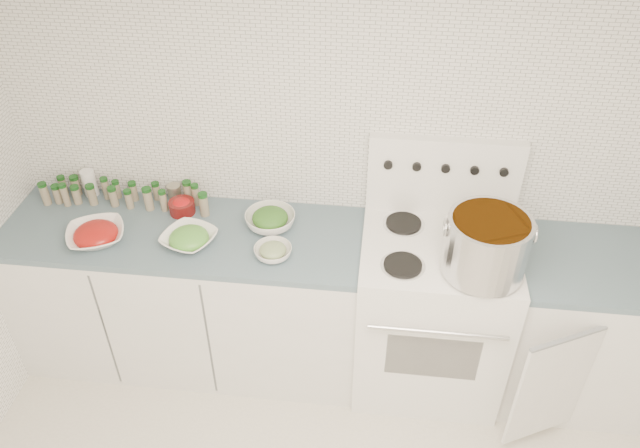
{
  "coord_description": "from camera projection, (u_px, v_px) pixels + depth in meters",
  "views": [
    {
      "loc": [
        0.17,
        -1.19,
        2.87
      ],
      "look_at": [
        -0.1,
        1.14,
        1.05
      ],
      "focal_mm": 35.0,
      "sensor_mm": 36.0,
      "label": 1
    }
  ],
  "objects": [
    {
      "name": "room_walls",
      "position": [
        310.0,
        330.0,
        1.76
      ],
      "size": [
        3.54,
        3.04,
        2.52
      ],
      "color": "white",
      "rests_on": "ground"
    },
    {
      "name": "counter_left",
      "position": [
        192.0,
        295.0,
        3.45
      ],
      "size": [
        1.85,
        0.62,
        0.9
      ],
      "color": "white",
      "rests_on": "ground"
    },
    {
      "name": "salt_canister",
      "position": [
        90.0,
        183.0,
        3.38
      ],
      "size": [
        0.08,
        0.08,
        0.15
      ],
      "primitive_type": "cylinder",
      "rotation": [
        0.0,
        0.0,
        -0.05
      ],
      "color": "white",
      "rests_on": "counter_left"
    },
    {
      "name": "stock_pot",
      "position": [
        487.0,
        244.0,
        2.78
      ],
      "size": [
        0.4,
        0.38,
        0.29
      ],
      "rotation": [
        0.0,
        0.0,
        0.07
      ],
      "color": "silver",
      "rests_on": "stove"
    },
    {
      "name": "bowl_broccoli",
      "position": [
        270.0,
        219.0,
        3.17
      ],
      "size": [
        0.34,
        0.34,
        0.1
      ],
      "color": "white",
      "rests_on": "counter_left"
    },
    {
      "name": "tin_can",
      "position": [
        175.0,
        193.0,
        3.35
      ],
      "size": [
        0.09,
        0.09,
        0.09
      ],
      "primitive_type": "cylinder",
      "rotation": [
        0.0,
        0.0,
        0.38
      ],
      "color": "gray",
      "rests_on": "counter_left"
    },
    {
      "name": "bowl_pepper",
      "position": [
        182.0,
        206.0,
        3.27
      ],
      "size": [
        0.14,
        0.14,
        0.08
      ],
      "color": "#5C100F",
      "rests_on": "counter_left"
    },
    {
      "name": "bowl_tomato",
      "position": [
        96.0,
        234.0,
        3.08
      ],
      "size": [
        0.37,
        0.37,
        0.09
      ],
      "color": "white",
      "rests_on": "counter_left"
    },
    {
      "name": "stove",
      "position": [
        431.0,
        309.0,
        3.29
      ],
      "size": [
        0.76,
        0.7,
        1.36
      ],
      "color": "white",
      "rests_on": "ground"
    },
    {
      "name": "spice_cluster",
      "position": [
        120.0,
        194.0,
        3.32
      ],
      "size": [
        0.92,
        0.16,
        0.14
      ],
      "color": "gray",
      "rests_on": "counter_left"
    },
    {
      "name": "counter_right",
      "position": [
        589.0,
        328.0,
        3.25
      ],
      "size": [
        0.89,
        0.81,
        0.9
      ],
      "color": "white",
      "rests_on": "ground"
    },
    {
      "name": "bowl_zucchini",
      "position": [
        273.0,
        251.0,
        2.99
      ],
      "size": [
        0.18,
        0.18,
        0.07
      ],
      "color": "white",
      "rests_on": "counter_left"
    },
    {
      "name": "bowl_snowpea",
      "position": [
        189.0,
        238.0,
        3.07
      ],
      "size": [
        0.33,
        0.33,
        0.09
      ],
      "color": "white",
      "rests_on": "counter_left"
    }
  ]
}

